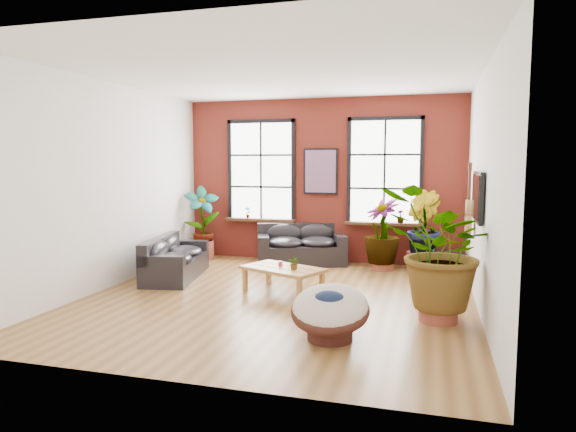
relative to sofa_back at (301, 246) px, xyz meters
name	(u,v)px	position (x,y,z in m)	size (l,w,h in m)	color
room	(280,188)	(0.33, -2.66, 1.37)	(6.04, 6.54, 3.54)	brown
sofa_back	(301,246)	(0.00, 0.00, 0.00)	(2.02, 1.47, 0.84)	black
sofa_left	(173,259)	(-1.97, -1.92, -0.04)	(1.16, 2.03, 0.76)	black
coffee_table	(283,270)	(0.30, -2.42, -0.01)	(1.50, 1.21, 0.50)	#A3753A
papasan_chair	(330,310)	(1.49, -4.47, -0.01)	(0.96, 0.98, 0.72)	#401E17
poster	(321,171)	(0.33, 0.37, 1.57)	(0.74, 0.06, 0.98)	black
tv_wall_unit	(475,202)	(3.27, -2.21, 1.16)	(0.13, 1.86, 1.20)	black
media_box	(446,265)	(2.93, -0.60, -0.13)	(0.69, 0.61, 0.50)	black
pot_back_left	(201,250)	(-2.26, -0.09, -0.18)	(0.67, 0.67, 0.41)	brown
pot_back_right	(420,261)	(2.44, 0.00, -0.19)	(0.67, 0.67, 0.37)	brown
pot_right_wall	(438,307)	(2.76, -3.35, -0.19)	(0.59, 0.59, 0.38)	brown
pot_mid	(382,262)	(1.72, -0.17, -0.22)	(0.56, 0.56, 0.32)	brown
floor_plant_back_left	(202,219)	(-2.23, -0.10, 0.51)	(0.78, 0.53, 1.48)	#103C10
floor_plant_back_right	(422,227)	(2.47, -0.04, 0.50)	(0.80, 0.64, 1.45)	#103C10
floor_plant_right_wall	(440,249)	(2.76, -3.39, 0.61)	(1.50, 1.30, 1.66)	#103C10
floor_plant_mid	(382,231)	(1.70, -0.19, 0.41)	(0.72, 0.72, 1.29)	#103C10
table_plant	(295,263)	(0.54, -2.55, 0.15)	(0.20, 0.17, 0.22)	#103C10
sill_plant_left	(248,212)	(-1.32, 0.32, 0.66)	(0.14, 0.10, 0.27)	#103C10
sill_plant_right	(401,216)	(2.03, 0.32, 0.66)	(0.15, 0.15, 0.27)	#103C10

